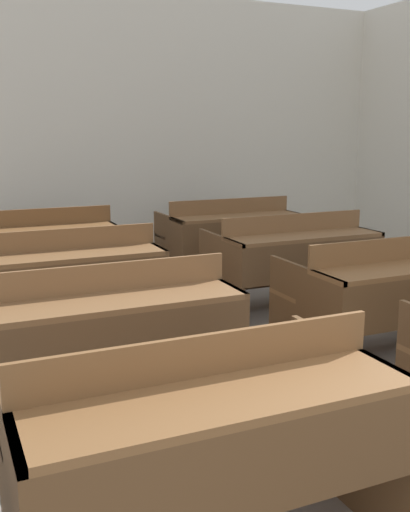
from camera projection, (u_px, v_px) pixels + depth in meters
The scene contains 8 objects.
wall_back at pixel (122, 132), 6.56m from camera, with size 6.45×0.06×2.96m.
bench_front_left at pixel (203, 433), 2.10m from camera, with size 1.32×0.80×0.82m.
bench_second_left at pixel (108, 330), 3.18m from camera, with size 1.32×0.80×0.82m.
bench_second_right at pixel (391, 292), 3.92m from camera, with size 1.32×0.80×0.82m.
bench_third_left at pixel (65, 279), 4.27m from camera, with size 1.32×0.80×0.82m.
bench_third_right at pixel (292, 257), 5.02m from camera, with size 1.32×0.80×0.82m.
bench_back_left at pixel (39, 249), 5.34m from camera, with size 1.32×0.80×0.82m.
bench_back_right at pixel (229, 234), 6.12m from camera, with size 1.32×0.80×0.82m.
Camera 1 is at (-1.88, -0.54, 1.50)m, focal length 42.00 mm.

